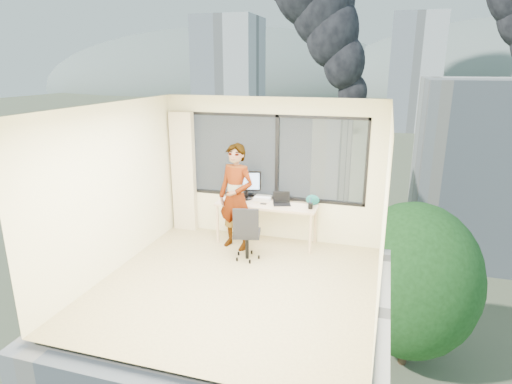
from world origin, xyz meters
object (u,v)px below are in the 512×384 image
at_px(game_console, 263,198).
at_px(laptop, 282,199).
at_px(desk, 266,223).
at_px(chair, 247,232).
at_px(person, 236,197).
at_px(monitor, 246,185).
at_px(handbag, 313,200).

bearing_deg(game_console, laptop, -22.20).
height_order(desk, chair, chair).
bearing_deg(person, desk, 53.35).
height_order(person, game_console, person).
height_order(monitor, handbag, monitor).
xyz_separation_m(monitor, handbag, (1.23, 0.01, -0.17)).
bearing_deg(desk, monitor, 160.80).
relative_size(desk, laptop, 5.65).
bearing_deg(game_console, chair, -90.83).
bearing_deg(monitor, chair, -88.94).
xyz_separation_m(desk, laptop, (0.28, 0.01, 0.47)).
bearing_deg(laptop, game_console, 139.83).
height_order(desk, monitor, monitor).
xyz_separation_m(laptop, handbag, (0.52, 0.14, -0.01)).
distance_m(desk, person, 0.80).
bearing_deg(laptop, desk, 164.00).
distance_m(desk, handbag, 0.94).
height_order(chair, monitor, monitor).
height_order(chair, laptop, chair).
bearing_deg(handbag, monitor, 160.19).
height_order(person, laptop, person).
height_order(game_console, handbag, handbag).
bearing_deg(monitor, laptop, -28.51).
relative_size(person, monitor, 3.49).
height_order(monitor, laptop, monitor).
distance_m(game_console, laptop, 0.43).
bearing_deg(chair, laptop, 49.56).
bearing_deg(handbag, laptop, 175.27).
relative_size(monitor, laptop, 1.68).
distance_m(chair, person, 0.69).
xyz_separation_m(chair, game_console, (0.01, 0.93, 0.30)).
relative_size(person, laptop, 5.85).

